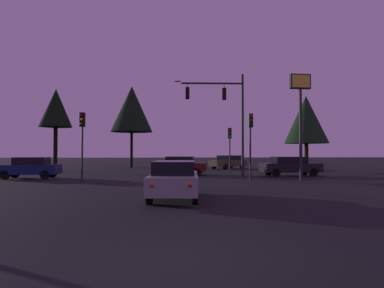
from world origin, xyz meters
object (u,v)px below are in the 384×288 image
object	(u,v)px
car_parked_lot	(228,162)
traffic_signal_mast_arm	(225,108)
car_nearside_lane	(174,179)
car_crossing_right	(290,166)
traffic_light_corner_right	(250,133)
tree_center_horizon	(132,109)
car_far_lane	(181,165)
traffic_light_corner_left	(82,133)
tree_behind_sign	(56,109)
car_crossing_left	(30,167)
traffic_light_median	(230,141)
tree_left_far	(306,120)
store_sign_illuminated	(300,102)

from	to	relation	value
car_parked_lot	traffic_signal_mast_arm	bearing A→B (deg)	-102.52
car_nearside_lane	car_crossing_right	xyz separation A→B (m)	(9.44, 11.65, 0.00)
traffic_light_corner_right	car_nearside_lane	size ratio (longest dim) A/B	0.97
traffic_light_corner_right	tree_center_horizon	bearing A→B (deg)	116.55
car_far_lane	car_parked_lot	bearing A→B (deg)	57.58
car_nearside_lane	car_far_lane	xyz separation A→B (m)	(0.98, 13.72, -0.00)
traffic_light_corner_left	traffic_light_corner_right	distance (m)	10.78
traffic_signal_mast_arm	tree_behind_sign	world-z (taller)	tree_behind_sign
traffic_light_corner_right	tree_center_horizon	size ratio (longest dim) A/B	0.44
car_crossing_left	tree_center_horizon	world-z (taller)	tree_center_horizon
traffic_light_corner_left	traffic_light_corner_right	bearing A→B (deg)	-1.03
car_parked_lot	tree_center_horizon	distance (m)	13.56
traffic_light_corner_right	car_parked_lot	distance (m)	15.47
traffic_light_median	car_crossing_right	bearing A→B (deg)	-32.20
tree_behind_sign	tree_center_horizon	distance (m)	10.42
traffic_signal_mast_arm	tree_left_far	distance (m)	14.31
car_nearside_lane	tree_behind_sign	distance (m)	22.30
car_nearside_lane	car_crossing_left	bearing A→B (deg)	132.74
car_crossing_right	car_parked_lot	world-z (taller)	same
traffic_light_corner_right	car_parked_lot	world-z (taller)	traffic_light_corner_right
tree_behind_sign	tree_left_far	xyz separation A→B (m)	(25.68, 1.78, -0.67)
car_far_lane	tree_behind_sign	bearing A→B (deg)	156.91
tree_center_horizon	traffic_signal_mast_arm	bearing A→B (deg)	-61.52
car_far_lane	traffic_light_median	bearing A→B (deg)	8.29
traffic_signal_mast_arm	car_nearside_lane	size ratio (longest dim) A/B	1.72
car_crossing_left	car_parked_lot	bearing A→B (deg)	35.96
car_crossing_left	tree_behind_sign	distance (m)	9.65
traffic_signal_mast_arm	store_sign_illuminated	bearing A→B (deg)	-36.26
traffic_light_corner_right	car_crossing_right	xyz separation A→B (m)	(4.26, 4.04, -2.32)
traffic_light_corner_left	traffic_signal_mast_arm	bearing A→B (deg)	18.40
car_far_lane	car_parked_lot	world-z (taller)	same
tree_left_far	tree_center_horizon	distance (m)	20.43
car_crossing_left	car_parked_lot	size ratio (longest dim) A/B	0.87
car_crossing_left	tree_left_far	world-z (taller)	tree_left_far
car_parked_lot	store_sign_illuminated	size ratio (longest dim) A/B	0.66
car_crossing_left	store_sign_illuminated	world-z (taller)	store_sign_illuminated
car_crossing_left	traffic_light_corner_left	bearing A→B (deg)	-34.13
tree_behind_sign	traffic_light_median	bearing A→B (deg)	-15.43
traffic_light_corner_left	car_crossing_left	bearing A→B (deg)	145.87
car_parked_lot	car_crossing_left	bearing A→B (deg)	-144.04
car_nearside_lane	car_crossing_left	size ratio (longest dim) A/B	1.11
traffic_light_corner_left	tree_left_far	xyz separation A→B (m)	(20.44, 12.74, 2.29)
tree_center_horizon	traffic_light_corner_left	bearing A→B (deg)	-93.36
car_crossing_right	car_parked_lot	bearing A→B (deg)	103.50
traffic_light_corner_right	tree_center_horizon	world-z (taller)	tree_center_horizon
traffic_light_corner_right	car_crossing_left	distance (m)	15.59
car_far_lane	car_parked_lot	xyz separation A→B (m)	(5.78, 9.11, 0.00)
tree_left_far	car_far_lane	bearing A→B (deg)	-153.81
car_crossing_left	car_far_lane	bearing A→B (deg)	15.36
car_far_lane	tree_left_far	bearing A→B (deg)	26.19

